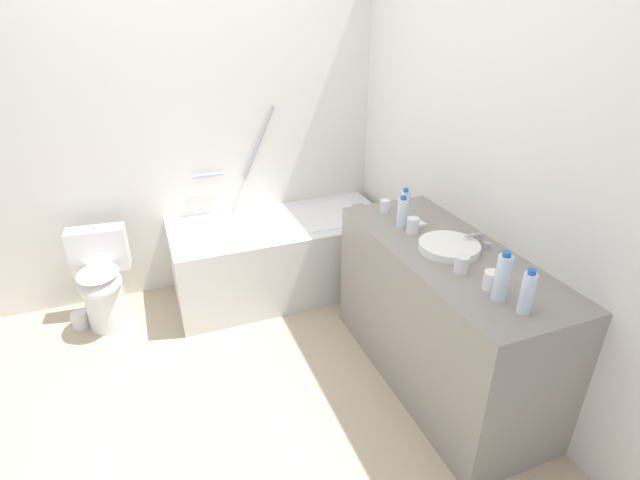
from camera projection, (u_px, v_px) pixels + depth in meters
ground_plane at (244, 392)px, 2.86m from camera, size 3.90×3.90×0.00m
wall_back_tiled at (188, 135)px, 3.52m from camera, size 3.30×0.10×2.45m
wall_right_mirror at (479, 169)px, 2.80m from camera, size 0.10×3.19×2.45m
bathtub at (282, 254)px, 3.76m from camera, size 1.66×0.74×1.41m
toilet at (102, 282)px, 3.34m from camera, size 0.40×0.49×0.71m
vanity_counter at (441, 316)px, 2.80m from camera, size 0.62×1.52×0.89m
sink_basin at (449, 247)px, 2.59m from camera, size 0.33×0.33×0.04m
sink_faucet at (479, 239)px, 2.65m from camera, size 0.12×0.15×0.07m
water_bottle_0 at (527, 293)px, 2.03m from camera, size 0.06×0.06×0.21m
water_bottle_1 at (405, 206)px, 2.91m from camera, size 0.06×0.06×0.21m
water_bottle_2 at (502, 277)px, 2.12m from camera, size 0.07×0.07×0.24m
water_bottle_3 at (402, 213)px, 2.83m from camera, size 0.06×0.06×0.20m
drinking_glass_0 at (492, 281)px, 2.22m from camera, size 0.08×0.08×0.09m
drinking_glass_1 at (385, 206)px, 3.05m from camera, size 0.06×0.06×0.09m
drinking_glass_2 at (462, 264)px, 2.37m from camera, size 0.07×0.07×0.09m
drinking_glass_3 at (413, 225)px, 2.77m from camera, size 0.07×0.07×0.09m
soap_dish at (417, 224)px, 2.88m from camera, size 0.09×0.06×0.02m
toilet_paper_roll at (80, 320)px, 3.41m from camera, size 0.11×0.11×0.12m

